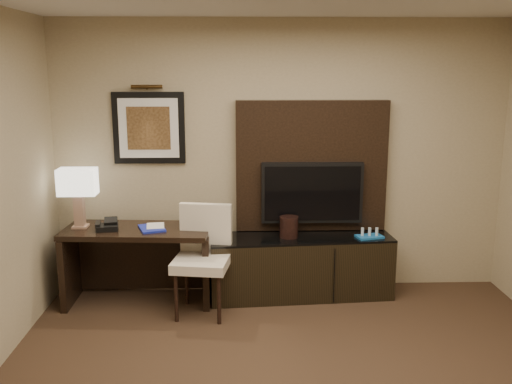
{
  "coord_description": "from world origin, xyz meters",
  "views": [
    {
      "loc": [
        -0.41,
        -3.13,
        2.24
      ],
      "look_at": [
        -0.27,
        1.8,
        1.15
      ],
      "focal_mm": 40.0,
      "sensor_mm": 36.0,
      "label": 1
    }
  ],
  "objects_px": {
    "tv": "(312,193)",
    "table_lamp": "(79,197)",
    "desk_chair": "(202,261)",
    "desk": "(139,265)",
    "desk_phone": "(107,225)",
    "credenza": "(301,266)",
    "ice_bucket": "(289,227)",
    "minibar_tray": "(370,233)"
  },
  "relations": [
    {
      "from": "tv",
      "to": "table_lamp",
      "type": "relative_size",
      "value": 1.69
    },
    {
      "from": "table_lamp",
      "to": "desk_chair",
      "type": "bearing_deg",
      "value": -16.69
    },
    {
      "from": "desk",
      "to": "desk_phone",
      "type": "xyz_separation_m",
      "value": [
        -0.27,
        -0.05,
        0.42
      ]
    },
    {
      "from": "desk",
      "to": "table_lamp",
      "type": "bearing_deg",
      "value": 179.09
    },
    {
      "from": "credenza",
      "to": "table_lamp",
      "type": "relative_size",
      "value": 3.0
    },
    {
      "from": "tv",
      "to": "desk_chair",
      "type": "distance_m",
      "value": 1.3
    },
    {
      "from": "desk",
      "to": "tv",
      "type": "bearing_deg",
      "value": 11.97
    },
    {
      "from": "desk_chair",
      "to": "ice_bucket",
      "type": "relative_size",
      "value": 4.97
    },
    {
      "from": "desk_chair",
      "to": "minibar_tray",
      "type": "relative_size",
      "value": 4.01
    },
    {
      "from": "ice_bucket",
      "to": "minibar_tray",
      "type": "xyz_separation_m",
      "value": [
        0.78,
        -0.04,
        -0.06
      ]
    },
    {
      "from": "credenza",
      "to": "ice_bucket",
      "type": "distance_m",
      "value": 0.43
    },
    {
      "from": "desk_chair",
      "to": "table_lamp",
      "type": "xyz_separation_m",
      "value": [
        -1.17,
        0.35,
        0.53
      ]
    },
    {
      "from": "tv",
      "to": "ice_bucket",
      "type": "bearing_deg",
      "value": -147.08
    },
    {
      "from": "tv",
      "to": "desk_phone",
      "type": "bearing_deg",
      "value": -171.71
    },
    {
      "from": "tv",
      "to": "minibar_tray",
      "type": "height_order",
      "value": "tv"
    },
    {
      "from": "table_lamp",
      "to": "desk",
      "type": "bearing_deg",
      "value": -4.81
    },
    {
      "from": "desk",
      "to": "ice_bucket",
      "type": "relative_size",
      "value": 6.76
    },
    {
      "from": "tv",
      "to": "table_lamp",
      "type": "bearing_deg",
      "value": -175.03
    },
    {
      "from": "table_lamp",
      "to": "minibar_tray",
      "type": "xyz_separation_m",
      "value": [
        2.78,
        -0.0,
        -0.38
      ]
    },
    {
      "from": "desk",
      "to": "desk_phone",
      "type": "height_order",
      "value": "desk_phone"
    },
    {
      "from": "tv",
      "to": "ice_bucket",
      "type": "xyz_separation_m",
      "value": [
        -0.24,
        -0.15,
        -0.31
      ]
    },
    {
      "from": "table_lamp",
      "to": "minibar_tray",
      "type": "relative_size",
      "value": 2.34
    },
    {
      "from": "desk_phone",
      "to": "ice_bucket",
      "type": "xyz_separation_m",
      "value": [
        1.72,
        0.13,
        -0.07
      ]
    },
    {
      "from": "tv",
      "to": "table_lamp",
      "type": "height_order",
      "value": "table_lamp"
    },
    {
      "from": "credenza",
      "to": "table_lamp",
      "type": "bearing_deg",
      "value": 176.94
    },
    {
      "from": "desk",
      "to": "minibar_tray",
      "type": "height_order",
      "value": "desk"
    },
    {
      "from": "credenza",
      "to": "desk_chair",
      "type": "distance_m",
      "value": 1.05
    },
    {
      "from": "tv",
      "to": "table_lamp",
      "type": "xyz_separation_m",
      "value": [
        -2.24,
        -0.19,
        0.02
      ]
    },
    {
      "from": "desk",
      "to": "ice_bucket",
      "type": "distance_m",
      "value": 1.5
    },
    {
      "from": "desk",
      "to": "credenza",
      "type": "relative_size",
      "value": 0.78
    },
    {
      "from": "desk",
      "to": "tv",
      "type": "relative_size",
      "value": 1.38
    },
    {
      "from": "desk_chair",
      "to": "desk",
      "type": "bearing_deg",
      "value": 162.84
    },
    {
      "from": "credenza",
      "to": "tv",
      "type": "relative_size",
      "value": 1.78
    },
    {
      "from": "tv",
      "to": "minibar_tray",
      "type": "bearing_deg",
      "value": -19.93
    },
    {
      "from": "tv",
      "to": "table_lamp",
      "type": "distance_m",
      "value": 2.24
    },
    {
      "from": "desk",
      "to": "desk_chair",
      "type": "bearing_deg",
      "value": -22.09
    },
    {
      "from": "desk",
      "to": "table_lamp",
      "type": "height_order",
      "value": "table_lamp"
    },
    {
      "from": "desk_chair",
      "to": "minibar_tray",
      "type": "height_order",
      "value": "desk_chair"
    },
    {
      "from": "credenza",
      "to": "desk",
      "type": "bearing_deg",
      "value": 179.11
    },
    {
      "from": "desk",
      "to": "ice_bucket",
      "type": "bearing_deg",
      "value": 7.26
    },
    {
      "from": "table_lamp",
      "to": "ice_bucket",
      "type": "height_order",
      "value": "table_lamp"
    },
    {
      "from": "desk",
      "to": "ice_bucket",
      "type": "height_order",
      "value": "ice_bucket"
    }
  ]
}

